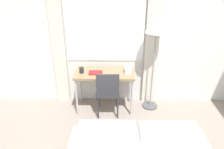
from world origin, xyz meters
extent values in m
cube|color=silver|center=(0.00, 2.94, 1.35)|extent=(5.79, 0.05, 2.70)
cube|color=white|center=(-0.23, 2.90, 1.60)|extent=(1.40, 0.01, 1.50)
cube|color=beige|center=(-1.07, 2.86, 1.30)|extent=(0.24, 0.06, 2.60)
cube|color=beige|center=(0.61, 2.86, 1.30)|extent=(0.24, 0.06, 2.60)
cube|color=#937551|center=(-0.23, 2.59, 0.73)|extent=(1.05, 0.52, 0.04)
cylinder|color=#B2B2B7|center=(-0.71, 2.38, 0.35)|extent=(0.04, 0.04, 0.71)
cylinder|color=#B2B2B7|center=(0.26, 2.38, 0.35)|extent=(0.04, 0.04, 0.71)
cylinder|color=#B2B2B7|center=(-0.71, 2.81, 0.35)|extent=(0.04, 0.04, 0.71)
cylinder|color=#B2B2B7|center=(0.26, 2.81, 0.35)|extent=(0.04, 0.04, 0.71)
cube|color=#333338|center=(-0.17, 2.44, 0.45)|extent=(0.41, 0.41, 0.05)
cube|color=#333338|center=(-0.16, 2.26, 0.67)|extent=(0.38, 0.05, 0.39)
cylinder|color=#333338|center=(-0.33, 2.27, 0.21)|extent=(0.03, 0.03, 0.43)
cylinder|color=#333338|center=(0.01, 2.28, 0.21)|extent=(0.03, 0.03, 0.43)
cylinder|color=#333338|center=(-0.34, 2.61, 0.21)|extent=(0.03, 0.03, 0.43)
cylinder|color=#333338|center=(0.00, 2.62, 0.21)|extent=(0.03, 0.03, 0.43)
cube|color=white|center=(-0.13, 1.36, 0.48)|extent=(0.75, 0.32, 0.12)
cube|color=white|center=(0.68, 1.36, 0.48)|extent=(0.75, 0.32, 0.12)
cylinder|color=#4C4C51|center=(0.63, 2.66, 0.01)|extent=(0.28, 0.28, 0.03)
cylinder|color=gray|center=(0.63, 2.66, 0.74)|extent=(0.02, 0.02, 1.42)
cone|color=silver|center=(0.63, 2.66, 1.59)|extent=(0.38, 0.38, 0.27)
cube|color=white|center=(0.19, 2.60, 0.79)|extent=(0.11, 0.16, 0.08)
cube|color=white|center=(0.19, 2.60, 0.84)|extent=(0.13, 0.05, 0.02)
cube|color=maroon|center=(-0.38, 2.55, 0.76)|extent=(0.25, 0.17, 0.02)
cube|color=white|center=(-0.38, 2.55, 0.76)|extent=(0.23, 0.16, 0.01)
cylinder|color=#262628|center=(-0.63, 2.57, 0.80)|extent=(0.08, 0.08, 0.10)
camera|label=1|loc=(-0.03, -0.89, 2.38)|focal=35.00mm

